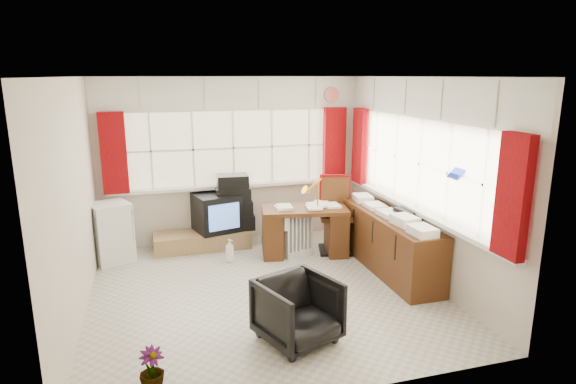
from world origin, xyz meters
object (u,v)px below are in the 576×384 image
radiator (298,238)px  credenza (389,242)px  office_chair (298,311)px  desk_lamp (318,188)px  task_chair (335,211)px  crt_tv (217,212)px  desk (305,228)px  tv_bench (202,240)px  mini_fridge (111,232)px

radiator → credenza: bearing=-39.8°
radiator → office_chair: bearing=-107.3°
credenza → desk_lamp: bearing=133.3°
desk_lamp → office_chair: desk_lamp is taller
desk_lamp → task_chair: size_ratio=0.39×
office_chair → desk_lamp: bearing=45.0°
desk_lamp → crt_tv: 1.60m
desk → crt_tv: crt_tv is taller
tv_bench → desk_lamp: bearing=-25.7°
tv_bench → crt_tv: 0.47m
office_chair → task_chair: bearing=39.8°
desk → mini_fridge: 2.69m
credenza → crt_tv: credenza is taller
crt_tv → mini_fridge: mini_fridge is taller
desk → mini_fridge: size_ratio=1.56×
desk_lamp → office_chair: size_ratio=0.62×
radiator → mini_fridge: (-2.53, 0.54, 0.15)m
credenza → tv_bench: 2.75m
desk → mini_fridge: (-2.64, 0.50, 0.03)m
radiator → crt_tv: size_ratio=0.89×
office_chair → crt_tv: crt_tv is taller
credenza → task_chair: bearing=112.1°
task_chair → credenza: (0.39, -0.96, -0.19)m
desk → desk_lamp: desk_lamp is taller
desk → task_chair: (0.50, 0.09, 0.20)m
credenza → tv_bench: (-2.28, 1.52, -0.27)m
desk → radiator: 0.17m
crt_tv → mini_fridge: (-1.48, -0.19, -0.12)m
credenza → mini_fridge: (-3.53, 1.37, 0.02)m
radiator → desk_lamp: bearing=-12.0°
task_chair → mini_fridge: bearing=172.5°
office_chair → credenza: size_ratio=0.35×
radiator → crt_tv: crt_tv is taller
task_chair → crt_tv: (-1.65, 0.60, -0.06)m
desk → task_chair: bearing=10.4°
task_chair → tv_bench: size_ratio=0.79×
desk → tv_bench: bearing=154.8°
task_chair → desk: bearing=-169.6°
credenza → radiator: bearing=140.2°
task_chair → crt_tv: task_chair is taller
task_chair → office_chair: bearing=-119.3°
tv_bench → crt_tv: bearing=8.8°
radiator → credenza: (1.00, -0.83, 0.13)m
office_chair → crt_tv: bearing=76.4°
crt_tv → tv_bench: bearing=-171.2°
credenza → mini_fridge: credenza is taller
office_chair → tv_bench: size_ratio=0.50×
radiator → mini_fridge: bearing=168.0°
desk → crt_tv: (-1.16, 0.69, 0.14)m
credenza → crt_tv: (-2.04, 1.56, 0.13)m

